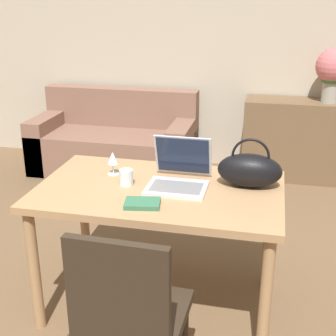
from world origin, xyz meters
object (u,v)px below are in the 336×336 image
at_px(chair, 129,313).
at_px(wine_glass, 113,159).
at_px(couch, 115,143).
at_px(handbag, 250,170).
at_px(laptop, 180,172).
at_px(drinking_glass, 126,177).
at_px(flower_vase, 333,70).

relative_size(chair, wine_glass, 6.60).
height_order(couch, handbag, handbag).
bearing_deg(couch, handbag, -53.58).
distance_m(laptop, handbag, 0.39).
relative_size(drinking_glass, flower_vase, 0.18).
bearing_deg(wine_glass, handbag, -0.43).
xyz_separation_m(chair, flower_vase, (1.04, 3.04, 0.58)).
bearing_deg(couch, chair, -69.96).
height_order(chair, wine_glass, chair).
relative_size(chair, couch, 0.56).
xyz_separation_m(laptop, wine_glass, (-0.41, 0.05, 0.03)).
bearing_deg(couch, flower_vase, 4.01).
height_order(drinking_glass, wine_glass, wine_glass).
height_order(couch, drinking_glass, drinking_glass).
height_order(chair, handbag, handbag).
distance_m(handbag, flower_vase, 2.25).
bearing_deg(handbag, laptop, -172.98).
height_order(laptop, drinking_glass, laptop).
xyz_separation_m(handbag, flower_vase, (0.62, 2.16, 0.23)).
xyz_separation_m(laptop, handbag, (0.38, 0.05, 0.03)).
height_order(laptop, flower_vase, flower_vase).
distance_m(couch, flower_vase, 2.25).
relative_size(handbag, flower_vase, 0.70).
distance_m(laptop, drinking_glass, 0.30).
height_order(couch, wine_glass, wine_glass).
relative_size(couch, drinking_glass, 18.52).
xyz_separation_m(couch, flower_vase, (2.10, 0.15, 0.80)).
relative_size(drinking_glass, handbag, 0.25).
xyz_separation_m(couch, laptop, (1.10, -2.06, 0.55)).
bearing_deg(couch, wine_glass, -70.98).
xyz_separation_m(drinking_glass, wine_glass, (-0.12, 0.13, 0.05)).
xyz_separation_m(chair, drinking_glass, (-0.24, 0.76, 0.30)).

